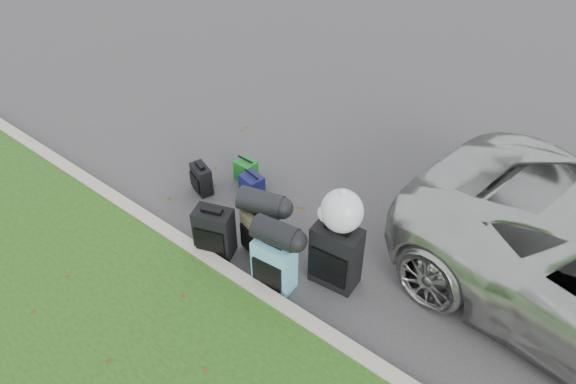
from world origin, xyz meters
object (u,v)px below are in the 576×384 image
Objects in this scene: suitcase_small_black at (202,179)px; suitcase_large_black_left at (214,232)px; suitcase_teal at (274,265)px; tote_navy at (252,186)px; suitcase_olive at (260,235)px; tote_green at (246,171)px; suitcase_large_black_right at (336,256)px.

suitcase_large_black_left is (1.00, -0.75, 0.12)m from suitcase_small_black.
suitcase_teal reaches higher than tote_navy.
suitcase_large_black_left is at bearing -60.57° from tote_navy.
tote_navy is (-1.32, 1.08, -0.17)m from suitcase_teal.
suitcase_olive reaches higher than suitcase_small_black.
suitcase_large_black_right is at bearing -19.95° from tote_green.
suitcase_large_black_left is at bearing -128.10° from suitcase_olive.
tote_navy is at bearing 88.38° from suitcase_large_black_left.
suitcase_teal is (0.93, 0.04, 0.00)m from suitcase_large_black_left.
suitcase_teal is 2.07× the size of tote_green.
tote_navy is at bearing 50.86° from suitcase_small_black.
suitcase_teal is at bearing -38.24° from tote_green.
suitcase_olive is at bearing 14.68° from suitcase_large_black_left.
suitcase_large_black_left is 1.54m from suitcase_large_black_right.
suitcase_teal is (1.93, -0.70, 0.13)m from suitcase_small_black.
suitcase_small_black is 1.30× the size of tote_green.
suitcase_large_black_right is at bearing -7.19° from tote_navy.
suitcase_small_black is 0.63× the size of suitcase_teal.
tote_green is (0.32, 0.58, -0.05)m from suitcase_small_black.
suitcase_small_black reaches higher than tote_green.
suitcase_large_black_right is 2.28m from tote_green.
suitcase_teal reaches higher than suitcase_small_black.
suitcase_large_black_left is 2.03× the size of tote_navy.
suitcase_large_black_left is 0.93m from suitcase_teal.
tote_green is (-0.68, 1.33, -0.17)m from suitcase_large_black_left.
suitcase_small_black is 1.30× the size of tote_navy.
suitcase_small_black is 1.53m from suitcase_olive.
tote_green is at bearing 153.33° from suitcase_large_black_right.
suitcase_small_black is 0.51× the size of suitcase_large_black_right.
tote_navy is (0.61, 0.38, -0.05)m from suitcase_small_black.
suitcase_large_black_right is (0.98, 0.22, 0.10)m from suitcase_olive.
suitcase_large_black_right is at bearing 0.00° from suitcase_large_black_left.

